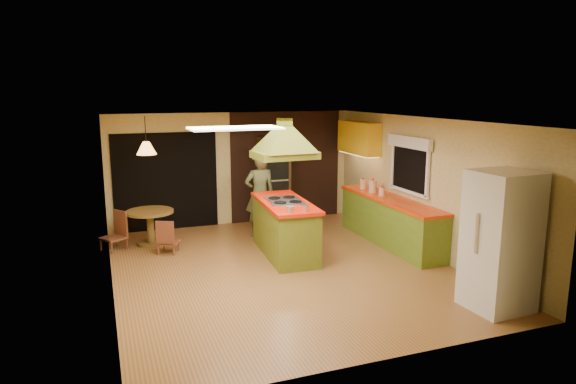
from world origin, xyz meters
name	(u,v)px	position (x,y,z in m)	size (l,w,h in m)	color
ground	(283,268)	(0.00, 0.00, 0.00)	(6.50, 6.50, 0.00)	#9B6432
room_walls	(283,196)	(0.00, 0.00, 1.25)	(5.50, 6.50, 6.50)	beige
ceiling_plane	(283,120)	(0.00, 0.00, 2.50)	(6.50, 6.50, 0.00)	silver
brick_panel	(286,166)	(1.25, 3.23, 1.25)	(2.64, 0.03, 2.50)	#381E14
nook_opening	(166,182)	(-1.50, 3.23, 1.05)	(2.20, 0.03, 2.10)	black
right_counter	(390,221)	(2.45, 0.60, 0.46)	(0.62, 3.05, 0.92)	olive
upper_cabinets	(359,138)	(2.57, 2.20, 1.95)	(0.34, 1.40, 0.70)	yellow
window_right	(410,155)	(2.70, 0.40, 1.77)	(0.12, 1.35, 1.06)	black
fluor_panel	(235,128)	(-1.10, -1.20, 2.48)	(1.20, 0.60, 0.03)	white
kitchen_island	(285,228)	(0.28, 0.68, 0.51)	(0.95, 2.08, 1.02)	olive
range_hood	(285,132)	(0.28, 0.68, 2.25)	(1.10, 0.82, 0.80)	olive
man	(260,195)	(0.23, 2.04, 0.87)	(0.63, 0.42, 1.74)	#474D28
refrigerator	(501,241)	(2.23, -2.55, 0.96)	(0.79, 0.75, 1.93)	silver
wall_oven	(274,181)	(0.84, 2.95, 0.98)	(0.67, 0.62, 1.95)	#4D3318
dining_table	(150,221)	(-1.96, 2.18, 0.48)	(0.91, 0.91, 0.69)	brown
chair_left	(113,231)	(-2.66, 2.08, 0.37)	(0.40, 0.40, 0.73)	brown
chair_near	(168,236)	(-1.71, 1.53, 0.32)	(0.35, 0.35, 0.65)	brown
pendant_lamp	(146,148)	(-1.96, 2.18, 1.90)	(0.37, 0.37, 0.24)	#FF9E3F
canister_large	(373,186)	(2.40, 1.22, 1.04)	(0.17, 0.17, 0.25)	beige
canister_medium	(363,184)	(2.40, 1.63, 1.02)	(0.14, 0.14, 0.20)	beige
canister_small	(382,192)	(2.40, 0.86, 1.00)	(0.12, 0.12, 0.17)	#F8E5C7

